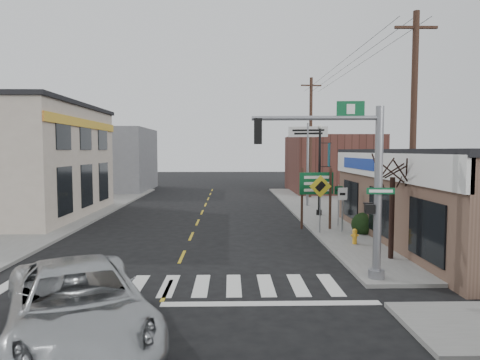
{
  "coord_description": "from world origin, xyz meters",
  "views": [
    {
      "loc": [
        1.89,
        -12.55,
        4.18
      ],
      "look_at": [
        2.35,
        7.12,
        2.8
      ],
      "focal_mm": 32.0,
      "sensor_mm": 36.0,
      "label": 1
    }
  ],
  "objects_px": {
    "traffic_signal_pole": "(358,174)",
    "guide_sign": "(316,190)",
    "suv": "(78,305)",
    "fire_hydrant": "(355,236)",
    "utility_pole_far": "(311,136)",
    "utility_pole_near": "(413,132)",
    "lamp_post": "(321,163)",
    "bare_tree": "(393,162)",
    "dance_center_sign": "(308,143)"
  },
  "relations": [
    {
      "from": "suv",
      "to": "utility_pole_far",
      "type": "relative_size",
      "value": 0.6
    },
    {
      "from": "traffic_signal_pole",
      "to": "lamp_post",
      "type": "height_order",
      "value": "lamp_post"
    },
    {
      "from": "fire_hydrant",
      "to": "utility_pole_far",
      "type": "height_order",
      "value": "utility_pole_far"
    },
    {
      "from": "utility_pole_near",
      "to": "utility_pole_far",
      "type": "xyz_separation_m",
      "value": [
        -0.05,
        20.36,
        0.5
      ]
    },
    {
      "from": "guide_sign",
      "to": "utility_pole_near",
      "type": "xyz_separation_m",
      "value": [
        2.5,
        -5.61,
        2.7
      ]
    },
    {
      "from": "utility_pole_near",
      "to": "utility_pole_far",
      "type": "height_order",
      "value": "utility_pole_far"
    },
    {
      "from": "fire_hydrant",
      "to": "guide_sign",
      "type": "bearing_deg",
      "value": 105.2
    },
    {
      "from": "dance_center_sign",
      "to": "suv",
      "type": "bearing_deg",
      "value": -96.07
    },
    {
      "from": "suv",
      "to": "utility_pole_far",
      "type": "height_order",
      "value": "utility_pole_far"
    },
    {
      "from": "bare_tree",
      "to": "utility_pole_near",
      "type": "height_order",
      "value": "utility_pole_near"
    },
    {
      "from": "traffic_signal_pole",
      "to": "guide_sign",
      "type": "height_order",
      "value": "traffic_signal_pole"
    },
    {
      "from": "traffic_signal_pole",
      "to": "fire_hydrant",
      "type": "distance_m",
      "value": 5.9
    },
    {
      "from": "utility_pole_near",
      "to": "bare_tree",
      "type": "bearing_deg",
      "value": -154.94
    },
    {
      "from": "dance_center_sign",
      "to": "utility_pole_near",
      "type": "height_order",
      "value": "utility_pole_near"
    },
    {
      "from": "fire_hydrant",
      "to": "bare_tree",
      "type": "relative_size",
      "value": 0.15
    },
    {
      "from": "traffic_signal_pole",
      "to": "suv",
      "type": "bearing_deg",
      "value": -146.36
    },
    {
      "from": "suv",
      "to": "dance_center_sign",
      "type": "relative_size",
      "value": 1.01
    },
    {
      "from": "guide_sign",
      "to": "fire_hydrant",
      "type": "bearing_deg",
      "value": -83.43
    },
    {
      "from": "utility_pole_far",
      "to": "suv",
      "type": "bearing_deg",
      "value": -116.32
    },
    {
      "from": "suv",
      "to": "traffic_signal_pole",
      "type": "height_order",
      "value": "traffic_signal_pole"
    },
    {
      "from": "guide_sign",
      "to": "dance_center_sign",
      "type": "height_order",
      "value": "dance_center_sign"
    },
    {
      "from": "dance_center_sign",
      "to": "utility_pole_far",
      "type": "relative_size",
      "value": 0.59
    },
    {
      "from": "guide_sign",
      "to": "bare_tree",
      "type": "xyz_separation_m",
      "value": [
        1.61,
        -6.01,
        1.58
      ]
    },
    {
      "from": "bare_tree",
      "to": "fire_hydrant",
      "type": "bearing_deg",
      "value": 104.65
    },
    {
      "from": "suv",
      "to": "fire_hydrant",
      "type": "height_order",
      "value": "suv"
    },
    {
      "from": "suv",
      "to": "utility_pole_near",
      "type": "relative_size",
      "value": 0.66
    },
    {
      "from": "suv",
      "to": "lamp_post",
      "type": "distance_m",
      "value": 19.65
    },
    {
      "from": "guide_sign",
      "to": "fire_hydrant",
      "type": "relative_size",
      "value": 4.71
    },
    {
      "from": "suv",
      "to": "utility_pole_far",
      "type": "xyz_separation_m",
      "value": [
        10.16,
        27.33,
        4.5
      ]
    },
    {
      "from": "traffic_signal_pole",
      "to": "lamp_post",
      "type": "bearing_deg",
      "value": 87.03
    },
    {
      "from": "bare_tree",
      "to": "utility_pole_far",
      "type": "bearing_deg",
      "value": 87.66
    },
    {
      "from": "guide_sign",
      "to": "lamp_post",
      "type": "height_order",
      "value": "lamp_post"
    },
    {
      "from": "dance_center_sign",
      "to": "utility_pole_far",
      "type": "bearing_deg",
      "value": 93.53
    },
    {
      "from": "dance_center_sign",
      "to": "fire_hydrant",
      "type": "bearing_deg",
      "value": -75.07
    },
    {
      "from": "guide_sign",
      "to": "utility_pole_far",
      "type": "relative_size",
      "value": 0.31
    },
    {
      "from": "utility_pole_far",
      "to": "lamp_post",
      "type": "bearing_deg",
      "value": -103.03
    },
    {
      "from": "fire_hydrant",
      "to": "utility_pole_near",
      "type": "distance_m",
      "value": 5.05
    },
    {
      "from": "suv",
      "to": "utility_pole_near",
      "type": "distance_m",
      "value": 12.99
    },
    {
      "from": "dance_center_sign",
      "to": "utility_pole_near",
      "type": "bearing_deg",
      "value": -69.01
    },
    {
      "from": "fire_hydrant",
      "to": "lamp_post",
      "type": "relative_size",
      "value": 0.12
    },
    {
      "from": "bare_tree",
      "to": "utility_pole_far",
      "type": "xyz_separation_m",
      "value": [
        0.85,
        20.77,
        1.62
      ]
    },
    {
      "from": "bare_tree",
      "to": "traffic_signal_pole",
      "type": "bearing_deg",
      "value": -129.89
    },
    {
      "from": "traffic_signal_pole",
      "to": "utility_pole_far",
      "type": "bearing_deg",
      "value": 87.03
    },
    {
      "from": "dance_center_sign",
      "to": "bare_tree",
      "type": "height_order",
      "value": "dance_center_sign"
    },
    {
      "from": "traffic_signal_pole",
      "to": "bare_tree",
      "type": "distance_m",
      "value": 3.2
    },
    {
      "from": "guide_sign",
      "to": "bare_tree",
      "type": "bearing_deg",
      "value": -83.65
    },
    {
      "from": "bare_tree",
      "to": "utility_pole_far",
      "type": "height_order",
      "value": "utility_pole_far"
    },
    {
      "from": "suv",
      "to": "lamp_post",
      "type": "bearing_deg",
      "value": 38.45
    },
    {
      "from": "lamp_post",
      "to": "utility_pole_far",
      "type": "bearing_deg",
      "value": 103.35
    },
    {
      "from": "suv",
      "to": "guide_sign",
      "type": "xyz_separation_m",
      "value": [
        7.7,
        12.57,
        1.29
      ]
    }
  ]
}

